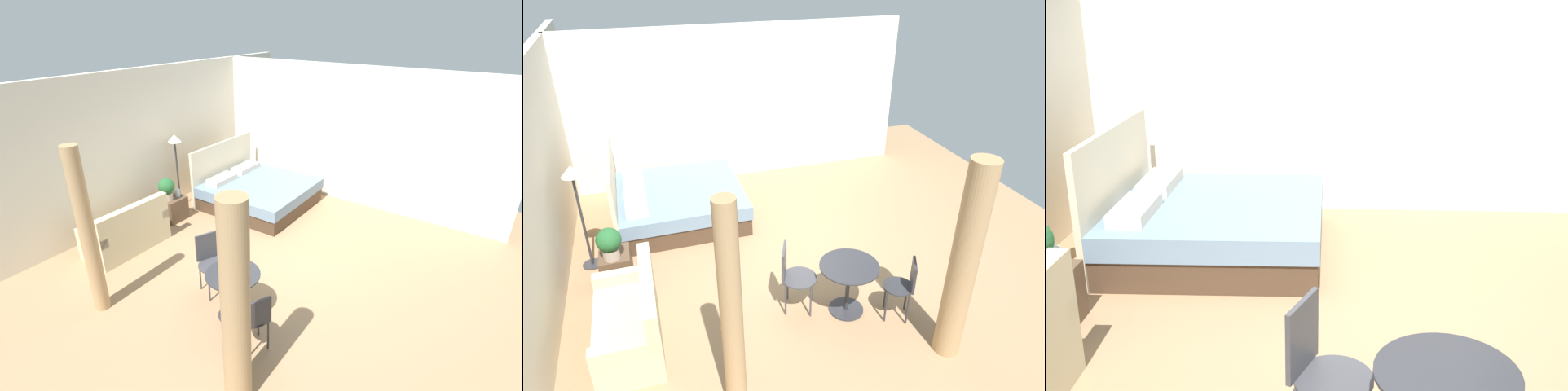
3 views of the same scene
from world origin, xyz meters
TOP-DOWN VIEW (x-y plane):
  - ground_plane at (0.00, 0.00)m, footprint 8.54×9.33m
  - wall_back at (0.00, 3.16)m, footprint 8.54×0.12m
  - wall_right at (2.77, 0.00)m, footprint 0.12×6.33m
  - bed at (1.41, 1.48)m, footprint 2.03×2.07m
  - couch at (-1.34, 2.27)m, footprint 1.39×0.71m
  - nightstand at (-0.12, 2.44)m, footprint 0.46×0.40m
  - potted_plant at (-0.22, 2.45)m, footprint 0.32×0.32m
  - vase at (-0.00, 2.41)m, footprint 0.10×0.10m
  - floor_lamp at (0.40, 2.80)m, footprint 0.27×0.27m
  - balcony_table at (-1.58, -0.30)m, footprint 0.73×0.73m
  - cafe_chair_near_window at (-1.32, 0.34)m, footprint 0.58×0.58m
  - cafe_chair_near_couch at (-1.89, -0.90)m, footprint 0.49×0.49m
  - curtain_left at (-2.52, -1.11)m, footprint 0.29×0.29m
  - curtain_right at (-2.52, 1.32)m, footprint 0.21×0.21m

SIDE VIEW (x-z plane):
  - ground_plane at x=0.00m, z-range -0.02..0.00m
  - nightstand at x=-0.12m, z-range 0.00..0.47m
  - bed at x=1.41m, z-range -0.33..0.92m
  - couch at x=-1.34m, z-range -0.14..0.75m
  - balcony_table at x=-1.58m, z-range 0.14..0.83m
  - cafe_chair_near_couch at x=-1.89m, z-range 0.09..0.91m
  - vase at x=0.00m, z-range 0.47..0.61m
  - cafe_chair_near_window at x=-1.32m, z-range 0.09..0.99m
  - potted_plant at x=-0.22m, z-range 0.50..0.94m
  - curtain_left at x=-2.52m, z-range 0.00..2.37m
  - curtain_right at x=-2.52m, z-range 0.00..2.37m
  - floor_lamp at x=0.40m, z-range 0.46..2.03m
  - wall_back at x=0.00m, z-range 0.00..2.88m
  - wall_right at x=2.77m, z-range 0.00..2.88m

